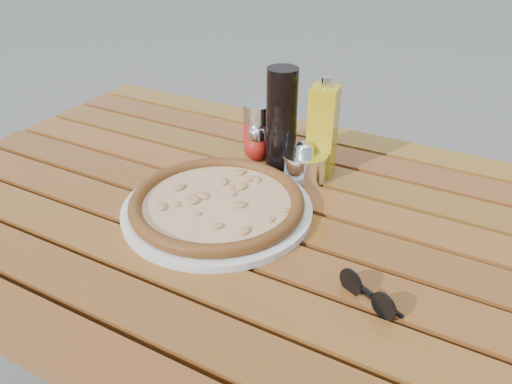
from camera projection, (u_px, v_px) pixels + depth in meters
The scene contains 10 objects.
table at pixel (251, 242), 0.99m from camera, with size 1.40×0.90×0.75m.
plate at pixel (217, 209), 0.95m from camera, with size 0.36×0.36×0.01m, color silver.
pizza at pixel (217, 202), 0.94m from camera, with size 0.41×0.41×0.03m.
pepper_shaker at pixel (256, 144), 1.12m from camera, with size 0.06×0.06×0.08m.
oregano_shaker at pixel (304, 160), 1.05m from camera, with size 0.06×0.06×0.08m.
dark_bottle at pixel (282, 119), 1.06m from camera, with size 0.07×0.07×0.22m, color black.
soda_can at pixel (258, 129), 1.13m from camera, with size 0.08×0.08×0.12m.
olive_oil_cruet at pixel (323, 130), 1.04m from camera, with size 0.06×0.06×0.21m.
parmesan_tin at pixel (305, 165), 1.05m from camera, with size 0.11×0.11×0.07m.
sunglasses at pixel (368, 294), 0.73m from camera, with size 0.11×0.06×0.04m.
Camera 1 is at (0.39, -0.70, 1.27)m, focal length 35.00 mm.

